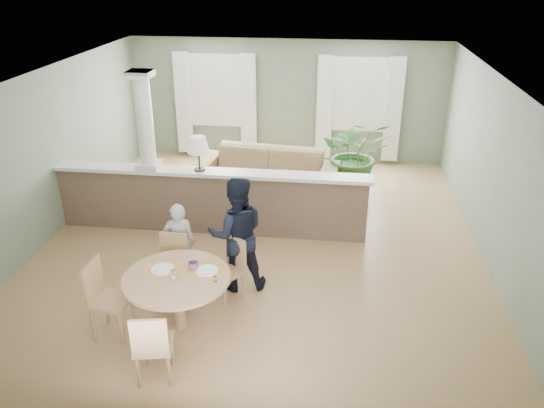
# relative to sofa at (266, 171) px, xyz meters

# --- Properties ---
(ground) EXTENTS (8.00, 8.00, 0.00)m
(ground) POSITION_rel_sofa_xyz_m (0.20, -2.04, -0.41)
(ground) COLOR tan
(ground) RESTS_ON ground
(room_shell) EXTENTS (7.02, 8.02, 2.71)m
(room_shell) POSITION_rel_sofa_xyz_m (0.17, -1.41, 1.40)
(room_shell) COLOR gray
(room_shell) RESTS_ON ground
(pony_wall) EXTENTS (5.32, 0.38, 2.70)m
(pony_wall) POSITION_rel_sofa_xyz_m (-0.79, -1.84, 0.29)
(pony_wall) COLOR brown
(pony_wall) RESTS_ON ground
(sofa) EXTENTS (2.93, 1.43, 0.82)m
(sofa) POSITION_rel_sofa_xyz_m (0.00, 0.00, 0.00)
(sofa) COLOR #968152
(sofa) RESTS_ON ground
(houseplant) EXTENTS (1.39, 1.23, 1.48)m
(houseplant) POSITION_rel_sofa_xyz_m (1.75, 0.35, 0.33)
(houseplant) COLOR #336829
(houseplant) RESTS_ON ground
(dining_table) EXTENTS (1.30, 1.30, 0.89)m
(dining_table) POSITION_rel_sofa_xyz_m (-0.48, -4.49, 0.21)
(dining_table) COLOR tan
(dining_table) RESTS_ON ground
(chair_far_boy) EXTENTS (0.43, 0.43, 0.90)m
(chair_far_boy) POSITION_rel_sofa_xyz_m (-0.79, -3.74, 0.09)
(chair_far_boy) COLOR tan
(chair_far_boy) RESTS_ON ground
(chair_far_man) EXTENTS (0.57, 0.57, 0.90)m
(chair_far_man) POSITION_rel_sofa_xyz_m (0.00, -3.71, 0.08)
(chair_far_man) COLOR tan
(chair_far_man) RESTS_ON ground
(chair_near) EXTENTS (0.48, 0.48, 0.91)m
(chair_near) POSITION_rel_sofa_xyz_m (-0.51, -5.39, 0.09)
(chair_near) COLOR tan
(chair_near) RESTS_ON ground
(chair_side) EXTENTS (0.47, 0.47, 0.99)m
(chair_side) POSITION_rel_sofa_xyz_m (-1.36, -4.65, 0.13)
(chair_side) COLOR tan
(chair_side) RESTS_ON ground
(child_person) EXTENTS (0.51, 0.40, 1.24)m
(child_person) POSITION_rel_sofa_xyz_m (-0.77, -3.42, 0.21)
(child_person) COLOR #9F9FA4
(child_person) RESTS_ON ground
(man_person) EXTENTS (0.94, 0.81, 1.66)m
(man_person) POSITION_rel_sofa_xyz_m (0.05, -3.42, 0.42)
(man_person) COLOR black
(man_person) RESTS_ON ground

